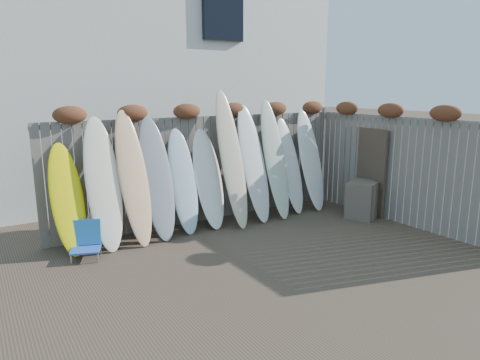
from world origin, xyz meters
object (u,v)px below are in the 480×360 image
wooden_crate (363,200)px  surfboard_0 (67,199)px  beach_chair (86,241)px  lattice_panel (365,171)px

wooden_crate → surfboard_0: size_ratio=0.41×
beach_chair → surfboard_0: bearing=116.3°
lattice_panel → surfboard_0: bearing=179.6°
wooden_crate → beach_chair: bearing=170.9°
beach_chair → surfboard_0: surfboard_0 is taller
wooden_crate → surfboard_0: surfboard_0 is taller
lattice_panel → surfboard_0: lattice_panel is taller
beach_chair → wooden_crate: wooden_crate is taller
wooden_crate → lattice_panel: (0.32, 0.28, 0.51)m
beach_chair → lattice_panel: size_ratio=0.32×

